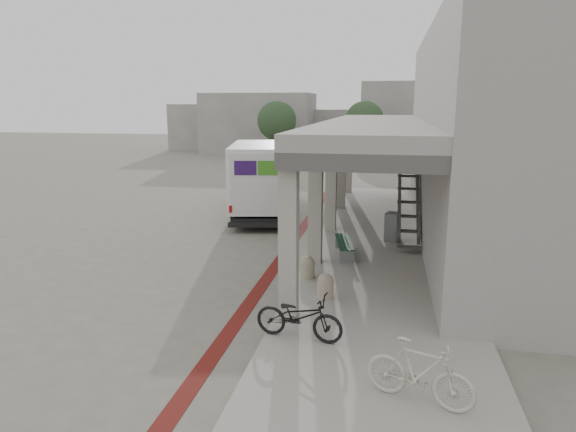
% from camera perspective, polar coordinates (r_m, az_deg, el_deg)
% --- Properties ---
extents(ground, '(120.00, 120.00, 0.00)m').
position_cam_1_polar(ground, '(14.96, -5.30, -5.57)').
color(ground, '#676358').
rests_on(ground, ground).
extents(bike_lane_stripe, '(0.35, 40.00, 0.01)m').
position_cam_1_polar(bike_lane_stripe, '(16.59, -0.03, -3.68)').
color(bike_lane_stripe, '#5C1712').
rests_on(bike_lane_stripe, ground).
extents(sidewalk, '(4.40, 28.00, 0.12)m').
position_cam_1_polar(sidewalk, '(14.38, 10.28, -6.22)').
color(sidewalk, gray).
rests_on(sidewalk, ground).
extents(transit_building, '(7.60, 17.00, 7.00)m').
position_cam_1_polar(transit_building, '(18.39, 19.88, 7.94)').
color(transit_building, gray).
rests_on(transit_building, ground).
extents(distant_backdrop, '(28.00, 10.00, 6.50)m').
position_cam_1_polar(distant_backdrop, '(50.04, 3.16, 10.24)').
color(distant_backdrop, gray).
rests_on(distant_backdrop, ground).
extents(tree_left, '(3.20, 3.20, 4.80)m').
position_cam_1_polar(tree_left, '(42.64, -1.25, 10.52)').
color(tree_left, '#38281C').
rests_on(tree_left, ground).
extents(tree_mid, '(3.20, 3.20, 4.80)m').
position_cam_1_polar(tree_mid, '(43.71, 8.48, 10.43)').
color(tree_mid, '#38281C').
rests_on(tree_mid, ground).
extents(tree_right, '(3.20, 3.20, 4.80)m').
position_cam_1_polar(tree_right, '(43.07, 19.26, 9.86)').
color(tree_right, '#38281C').
rests_on(tree_right, ground).
extents(fedex_truck, '(3.47, 7.35, 3.02)m').
position_cam_1_polar(fedex_truck, '(21.60, -2.96, 4.43)').
color(fedex_truck, black).
rests_on(fedex_truck, ground).
extents(bench, '(0.74, 1.93, 0.44)m').
position_cam_1_polar(bench, '(15.54, 6.26, -3.22)').
color(bench, gray).
rests_on(bench, sidewalk).
extents(bollard_near, '(0.38, 0.38, 0.58)m').
position_cam_1_polar(bollard_near, '(12.25, 4.19, -7.67)').
color(bollard_near, tan).
rests_on(bollard_near, sidewalk).
extents(bollard_far, '(0.39, 0.39, 0.59)m').
position_cam_1_polar(bollard_far, '(13.52, 2.16, -5.65)').
color(bollard_far, gray).
rests_on(bollard_far, sidewalk).
extents(utility_cabinet, '(0.55, 0.65, 0.93)m').
position_cam_1_polar(utility_cabinet, '(17.45, 11.52, -1.15)').
color(utility_cabinet, slate).
rests_on(utility_cabinet, sidewalk).
extents(bicycle_black, '(1.83, 0.88, 0.92)m').
position_cam_1_polar(bicycle_black, '(10.10, 1.24, -11.09)').
color(bicycle_black, black).
rests_on(bicycle_black, sidewalk).
extents(bicycle_cream, '(1.76, 1.03, 1.02)m').
position_cam_1_polar(bicycle_cream, '(8.35, 14.40, -16.46)').
color(bicycle_cream, beige).
rests_on(bicycle_cream, sidewalk).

